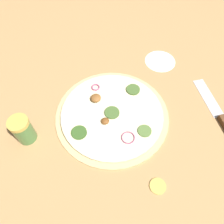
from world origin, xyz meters
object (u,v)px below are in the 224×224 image
(spice_jar, at_px, (23,130))
(loose_cap, at_px, (158,186))
(knife, at_px, (223,120))
(pizza, at_px, (112,114))

(spice_jar, distance_m, loose_cap, 0.41)
(knife, xyz_separation_m, loose_cap, (-0.31, -0.03, -0.00))
(knife, height_order, spice_jar, spice_jar)
(pizza, height_order, spice_jar, spice_jar)
(spice_jar, bearing_deg, knife, -30.30)
(knife, height_order, loose_cap, knife)
(knife, bearing_deg, loose_cap, 118.60)
(spice_jar, bearing_deg, pizza, -18.50)
(pizza, xyz_separation_m, loose_cap, (-0.03, -0.26, -0.00))
(pizza, bearing_deg, spice_jar, 161.50)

